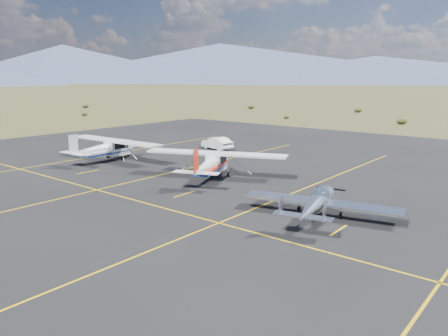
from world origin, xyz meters
TOP-DOWN VIEW (x-y plane):
  - ground at (0.00, 0.00)m, footprint 1600.00×1600.00m
  - apron at (0.00, 7.00)m, footprint 72.00×72.00m
  - aircraft_low_wing at (-1.92, -1.73)m, footprint 6.56×9.00m
  - aircraft_cessna at (1.59, 9.01)m, footprint 8.09×10.93m
  - aircraft_plain at (0.84, 21.16)m, footprint 6.66×11.12m
  - sedan at (12.27, 17.39)m, footprint 2.36×4.30m

SIDE VIEW (x-z plane):
  - ground at x=0.00m, z-range 0.00..0.00m
  - apron at x=0.00m, z-range -0.01..0.01m
  - sedan at x=12.27m, z-range 0.01..1.35m
  - aircraft_low_wing at x=-1.92m, z-range -0.04..1.91m
  - aircraft_plain at x=0.84m, z-range -0.16..2.66m
  - aircraft_cessna at x=1.59m, z-range -0.16..2.69m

